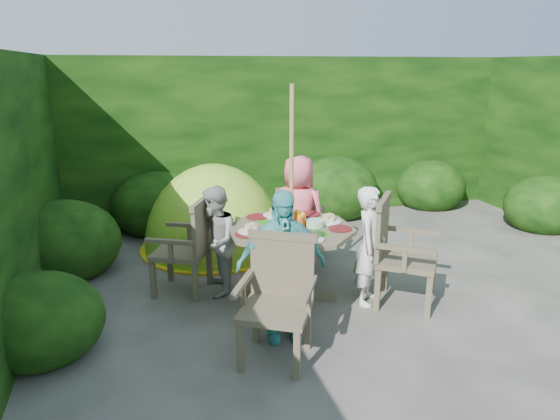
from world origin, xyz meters
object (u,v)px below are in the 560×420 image
object	(u,v)px
parasol_pole	(291,197)
child_back	(298,214)
garden_chair_back	(300,222)
garden_chair_left	(189,245)
dome_tent	(215,247)
child_left	(215,241)
patio_table	(291,239)
garden_chair_right	(398,251)
child_front	(281,266)
child_right	(370,246)
garden_chair_front	(278,297)

from	to	relation	value
parasol_pole	child_back	world-z (taller)	parasol_pole
parasol_pole	garden_chair_back	world-z (taller)	parasol_pole
garden_chair_left	dome_tent	bearing A→B (deg)	-173.79
garden_chair_back	child_back	world-z (taller)	child_back
child_left	child_back	xyz separation A→B (m)	(1.05, 0.41, 0.10)
patio_table	garden_chair_right	world-z (taller)	garden_chair_right
child_left	child_front	xyz separation A→B (m)	(0.41, -1.05, 0.10)
child_front	child_right	bearing A→B (deg)	25.11
child_left	child_back	size ratio (longest dim) A/B	0.85
parasol_pole	child_front	xyz separation A→B (m)	(-0.32, -0.73, -0.42)
patio_table	child_back	xyz separation A→B (m)	(0.32, 0.73, 0.03)
garden_chair_back	dome_tent	size ratio (longest dim) A/B	0.40
garden_chair_front	child_back	distance (m)	1.90
child_left	dome_tent	bearing A→B (deg)	-177.16
parasol_pole	patio_table	bearing A→B (deg)	-11.02
garden_chair_front	garden_chair_back	bearing A→B (deg)	96.40
garden_chair_back	garden_chair_left	bearing A→B (deg)	52.74
patio_table	garden_chair_front	distance (m)	1.10
child_left	child_back	bearing A→B (deg)	122.59
parasol_pole	child_left	distance (m)	0.95
patio_table	child_front	size ratio (longest dim) A/B	1.29
garden_chair_front	child_right	world-z (taller)	child_right
parasol_pole	garden_chair_left	bearing A→B (deg)	156.39
garden_chair_left	child_back	distance (m)	1.36
child_right	child_back	xyz separation A→B (m)	(-0.41, 1.05, 0.07)
child_right	dome_tent	world-z (taller)	child_right
garden_chair_back	child_back	bearing A→B (deg)	99.04
child_back	child_front	bearing A→B (deg)	107.41
garden_chair_left	child_right	distance (m)	1.89
parasol_pole	child_right	xyz separation A→B (m)	(0.73, -0.32, -0.49)
child_right	dome_tent	size ratio (longest dim) A/B	0.54
child_back	dome_tent	xyz separation A→B (m)	(-0.84, 1.01, -0.69)
parasol_pole	child_back	bearing A→B (deg)	66.17
child_left	child_front	bearing A→B (deg)	32.59
garden_chair_back	child_left	world-z (taller)	child_left
garden_chair_right	garden_chair_back	world-z (taller)	garden_chair_right
child_front	dome_tent	bearing A→B (deg)	98.45
garden_chair_right	child_back	distance (m)	1.34
child_right	child_front	xyz separation A→B (m)	(-1.05, -0.41, 0.07)
garden_chair_right	child_front	world-z (taller)	child_front
parasol_pole	garden_chair_right	size ratio (longest dim) A/B	2.08
garden_chair_left	dome_tent	distance (m)	1.49
garden_chair_back	child_front	bearing A→B (deg)	97.44
child_right	garden_chair_right	bearing A→B (deg)	-72.92
child_left	child_back	world-z (taller)	child_back
garden_chair_right	garden_chair_back	distance (m)	1.54
patio_table	parasol_pole	size ratio (longest dim) A/B	0.80
garden_chair_back	child_right	distance (m)	1.37
parasol_pole	child_front	size ratio (longest dim) A/B	1.61
garden_chair_left	garden_chair_back	distance (m)	1.55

